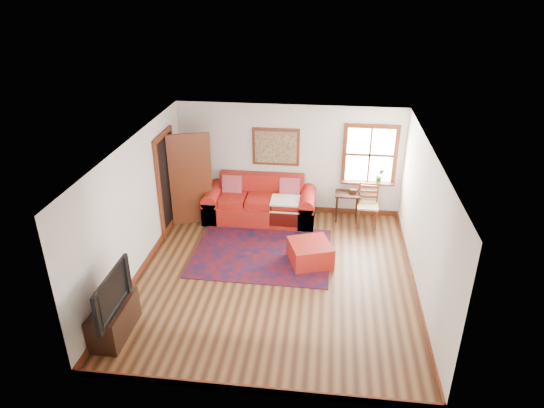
# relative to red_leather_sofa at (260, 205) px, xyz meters

# --- Properties ---
(ground) EXTENTS (5.50, 5.50, 0.00)m
(ground) POSITION_rel_red_leather_sofa_xyz_m (0.59, -2.28, -0.32)
(ground) COLOR #3B1F10
(ground) RESTS_ON ground
(room_envelope) EXTENTS (5.04, 5.54, 2.52)m
(room_envelope) POSITION_rel_red_leather_sofa_xyz_m (0.59, -2.26, 1.33)
(room_envelope) COLOR silver
(room_envelope) RESTS_ON ground
(window) EXTENTS (1.18, 0.20, 1.38)m
(window) POSITION_rel_red_leather_sofa_xyz_m (2.37, 0.43, 1.00)
(window) COLOR white
(window) RESTS_ON ground
(doorway) EXTENTS (0.89, 1.08, 2.14)m
(doorway) POSITION_rel_red_leather_sofa_xyz_m (-1.61, -0.49, 0.75)
(doorway) COLOR black
(doorway) RESTS_ON ground
(framed_artwork) EXTENTS (1.05, 0.07, 0.85)m
(framed_artwork) POSITION_rel_red_leather_sofa_xyz_m (0.29, 0.44, 1.23)
(framed_artwork) COLOR maroon
(framed_artwork) RESTS_ON ground
(persian_rug) EXTENTS (2.70, 2.17, 0.02)m
(persian_rug) POSITION_rel_red_leather_sofa_xyz_m (0.24, -1.50, -0.31)
(persian_rug) COLOR #540C0C
(persian_rug) RESTS_ON ground
(red_leather_sofa) EXTENTS (2.44, 1.01, 0.96)m
(red_leather_sofa) POSITION_rel_red_leather_sofa_xyz_m (0.00, 0.00, 0.00)
(red_leather_sofa) COLOR #A61D15
(red_leather_sofa) RESTS_ON ground
(red_ottoman) EXTENTS (0.95, 0.95, 0.42)m
(red_ottoman) POSITION_rel_red_leather_sofa_xyz_m (1.20, -1.73, -0.10)
(red_ottoman) COLOR #A61D15
(red_ottoman) RESTS_ON ground
(side_table) EXTENTS (0.54, 0.41, 0.66)m
(side_table) POSITION_rel_red_leather_sofa_xyz_m (1.92, 0.14, 0.22)
(side_table) COLOR black
(side_table) RESTS_ON ground
(ladder_back_chair) EXTENTS (0.46, 0.44, 0.95)m
(ladder_back_chair) POSITION_rel_red_leather_sofa_xyz_m (2.36, -0.02, 0.20)
(ladder_back_chair) COLOR tan
(ladder_back_chair) RESTS_ON ground
(media_cabinet) EXTENTS (0.45, 0.99, 0.54)m
(media_cabinet) POSITION_rel_red_leather_sofa_xyz_m (-1.67, -4.11, -0.05)
(media_cabinet) COLOR black
(media_cabinet) RESTS_ON ground
(television) EXTENTS (0.15, 1.14, 0.66)m
(television) POSITION_rel_red_leather_sofa_xyz_m (-1.65, -4.25, 0.55)
(television) COLOR black
(television) RESTS_ON media_cabinet
(candle_hurricane) EXTENTS (0.12, 0.12, 0.18)m
(candle_hurricane) POSITION_rel_red_leather_sofa_xyz_m (-1.62, -3.69, 0.31)
(candle_hurricane) COLOR silver
(candle_hurricane) RESTS_ON media_cabinet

